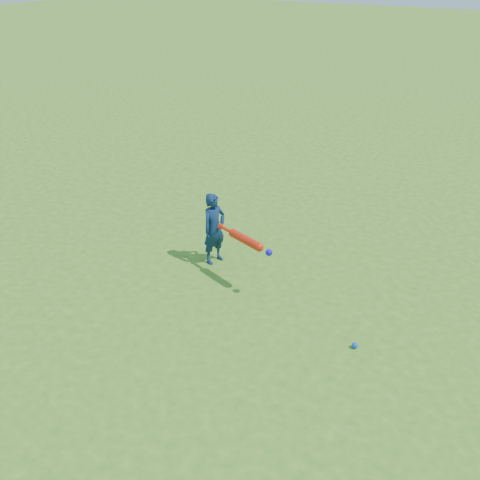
{
  "coord_description": "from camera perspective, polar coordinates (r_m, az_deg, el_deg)",
  "views": [
    {
      "loc": [
        3.39,
        -5.42,
        3.49
      ],
      "look_at": [
        0.32,
        -0.74,
        0.51
      ],
      "focal_mm": 40.0,
      "sensor_mm": 36.0,
      "label": 1
    }
  ],
  "objects": [
    {
      "name": "ground_ball_blue",
      "position": [
        5.59,
        12.14,
        -10.93
      ],
      "size": [
        0.06,
        0.06,
        0.06
      ],
      "primitive_type": "sphere",
      "color": "blue",
      "rests_on": "ground"
    },
    {
      "name": "ground",
      "position": [
        7.28,
        1.09,
        -0.6
      ],
      "size": [
        80.0,
        80.0,
        0.0
      ],
      "primitive_type": "plane",
      "color": "#3C731B",
      "rests_on": "ground"
    },
    {
      "name": "child",
      "position": [
        6.71,
        -2.77,
        1.22
      ],
      "size": [
        0.29,
        0.38,
        0.93
      ],
      "primitive_type": "imported",
      "rotation": [
        0.0,
        0.0,
        1.36
      ],
      "color": "#0F2447",
      "rests_on": "ground"
    },
    {
      "name": "bat_swing",
      "position": [
        6.14,
        0.82,
        -0.1
      ],
      "size": [
        0.88,
        0.31,
        0.1
      ],
      "rotation": [
        0.0,
        0.0,
        -0.28
      ],
      "color": "red",
      "rests_on": "ground"
    }
  ]
}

